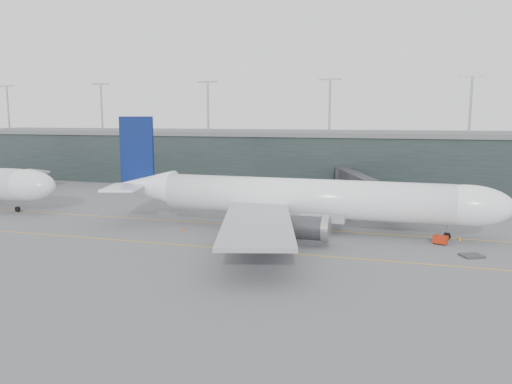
# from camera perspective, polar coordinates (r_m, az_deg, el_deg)

# --- Properties ---
(ground) EXTENTS (320.00, 320.00, 0.00)m
(ground) POSITION_cam_1_polar(r_m,az_deg,el_deg) (92.79, 0.91, -3.41)
(ground) COLOR #535257
(ground) RESTS_ON ground
(taxiline_a) EXTENTS (160.00, 0.25, 0.02)m
(taxiline_a) POSITION_cam_1_polar(r_m,az_deg,el_deg) (89.03, 0.22, -3.92)
(taxiline_a) COLOR orange
(taxiline_a) RESTS_ON ground
(taxiline_b) EXTENTS (160.00, 0.25, 0.02)m
(taxiline_b) POSITION_cam_1_polar(r_m,az_deg,el_deg) (74.22, -3.23, -6.48)
(taxiline_b) COLOR orange
(taxiline_b) RESTS_ON ground
(taxiline_lead_main) EXTENTS (0.25, 60.00, 0.02)m
(taxiline_lead_main) POSITION_cam_1_polar(r_m,az_deg,el_deg) (110.88, 6.16, -1.48)
(taxiline_lead_main) COLOR orange
(taxiline_lead_main) RESTS_ON ground
(taxiline_lead_adj) EXTENTS (0.25, 60.00, 0.02)m
(taxiline_lead_adj) POSITION_cam_1_polar(r_m,az_deg,el_deg) (147.47, -26.11, 0.19)
(taxiline_lead_adj) COLOR orange
(taxiline_lead_adj) RESTS_ON ground
(terminal) EXTENTS (240.00, 36.00, 29.00)m
(terminal) POSITION_cam_1_polar(r_m,az_deg,el_deg) (147.95, 6.91, 4.00)
(terminal) COLOR black
(terminal) RESTS_ON ground
(main_aircraft) EXTENTS (68.91, 64.96, 19.37)m
(main_aircraft) POSITION_cam_1_polar(r_m,az_deg,el_deg) (85.52, 5.09, -0.77)
(main_aircraft) COLOR white
(main_aircraft) RESTS_ON ground
(jet_bridge) EXTENTS (18.12, 44.64, 6.80)m
(jet_bridge) POSITION_cam_1_polar(r_m,az_deg,el_deg) (111.84, 12.98, 1.07)
(jet_bridge) COLOR #2B2C31
(jet_bridge) RESTS_ON ground
(gse_cart) EXTENTS (2.32, 1.94, 1.35)m
(gse_cart) POSITION_cam_1_polar(r_m,az_deg,el_deg) (81.44, 20.33, -5.11)
(gse_cart) COLOR #AD230C
(gse_cart) RESTS_ON ground
(baggage_dolly) EXTENTS (3.57, 3.29, 0.29)m
(baggage_dolly) POSITION_cam_1_polar(r_m,az_deg,el_deg) (76.09, 23.44, -6.68)
(baggage_dolly) COLOR #343439
(baggage_dolly) RESTS_ON ground
(uld_a) EXTENTS (2.53, 2.15, 2.06)m
(uld_a) POSITION_cam_1_polar(r_m,az_deg,el_deg) (104.35, -0.27, -1.46)
(uld_a) COLOR #35363A
(uld_a) RESTS_ON ground
(uld_b) EXTENTS (2.41, 2.06, 1.96)m
(uld_b) POSITION_cam_1_polar(r_m,az_deg,el_deg) (104.50, 0.55, -1.48)
(uld_b) COLOR #35363A
(uld_b) RESTS_ON ground
(uld_c) EXTENTS (2.15, 1.79, 1.84)m
(uld_c) POSITION_cam_1_polar(r_m,az_deg,el_deg) (103.64, 2.15, -1.60)
(uld_c) COLOR #35363A
(uld_c) RESTS_ON ground
(cone_nose) EXTENTS (0.47, 0.47, 0.74)m
(cone_nose) POSITION_cam_1_polar(r_m,az_deg,el_deg) (85.15, 22.26, -4.90)
(cone_nose) COLOR orange
(cone_nose) RESTS_ON ground
(cone_wing_stbd) EXTENTS (0.47, 0.47, 0.75)m
(cone_wing_stbd) POSITION_cam_1_polar(r_m,az_deg,el_deg) (74.14, 2.46, -6.20)
(cone_wing_stbd) COLOR orange
(cone_wing_stbd) RESTS_ON ground
(cone_wing_port) EXTENTS (0.44, 0.44, 0.70)m
(cone_wing_port) POSITION_cam_1_polar(r_m,az_deg,el_deg) (102.49, 8.38, -2.16)
(cone_wing_port) COLOR #E14B0C
(cone_wing_port) RESTS_ON ground
(cone_tail) EXTENTS (0.42, 0.42, 0.67)m
(cone_tail) POSITION_cam_1_polar(r_m,az_deg,el_deg) (85.88, -8.40, -4.25)
(cone_tail) COLOR #ED360D
(cone_tail) RESTS_ON ground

